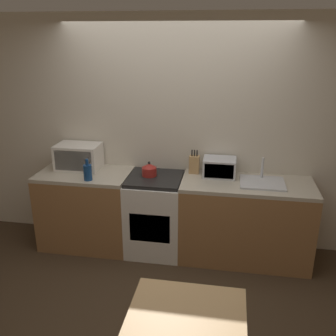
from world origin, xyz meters
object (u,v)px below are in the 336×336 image
(dining_table, at_px, (186,333))
(microwave, at_px, (79,157))
(toaster_oven, at_px, (219,167))
(kettle, at_px, (149,170))
(bottle, at_px, (88,172))
(stove_range, at_px, (155,214))

(dining_table, bearing_deg, microwave, 126.53)
(toaster_oven, distance_m, dining_table, 2.09)
(kettle, xyz_separation_m, dining_table, (0.65, -1.93, -0.34))
(microwave, relative_size, bottle, 2.09)
(bottle, bearing_deg, stove_range, 16.67)
(stove_range, distance_m, toaster_oven, 0.90)
(microwave, relative_size, toaster_oven, 1.40)
(stove_range, relative_size, bottle, 3.81)
(stove_range, xyz_separation_m, kettle, (-0.07, 0.03, 0.52))
(toaster_oven, bearing_deg, microwave, -178.92)
(toaster_oven, bearing_deg, bottle, -165.38)
(dining_table, bearing_deg, bottle, 126.76)
(stove_range, bearing_deg, bottle, -163.33)
(bottle, distance_m, toaster_oven, 1.42)
(stove_range, height_order, microwave, microwave)
(kettle, relative_size, toaster_oven, 0.47)
(kettle, xyz_separation_m, bottle, (-0.62, -0.24, 0.02))
(kettle, height_order, bottle, bottle)
(microwave, height_order, dining_table, microwave)
(microwave, distance_m, bottle, 0.41)
(stove_range, relative_size, microwave, 1.82)
(stove_range, bearing_deg, kettle, 155.38)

